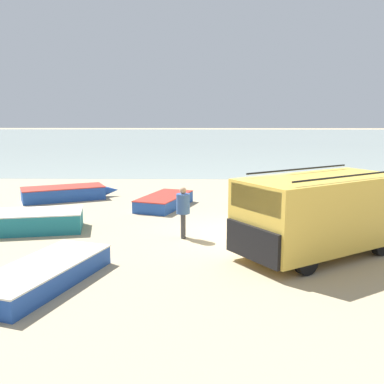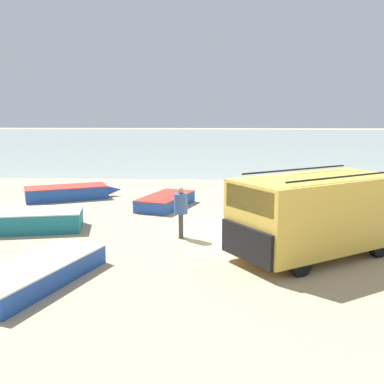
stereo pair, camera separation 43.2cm
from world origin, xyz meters
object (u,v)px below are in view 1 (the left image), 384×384
(fishing_rowboat_4, at_px, (39,276))
(fishing_rowboat_5, at_px, (257,190))
(fishing_rowboat_1, at_px, (11,222))
(fishing_rowboat_2, at_px, (165,201))
(parked_van, at_px, (319,212))
(fisherman_0, at_px, (183,208))
(fishing_rowboat_0, at_px, (66,193))

(fishing_rowboat_4, bearing_deg, fishing_rowboat_5, 168.50)
(fishing_rowboat_1, relative_size, fishing_rowboat_5, 1.38)
(fishing_rowboat_4, distance_m, fishing_rowboat_5, 12.75)
(fishing_rowboat_2, relative_size, fishing_rowboat_5, 1.03)
(parked_van, xyz_separation_m, fishing_rowboat_2, (-4.75, 6.38, -0.97))
(fishing_rowboat_2, bearing_deg, fisherman_0, -150.01)
(fishing_rowboat_2, distance_m, fishing_rowboat_5, 4.69)
(fishing_rowboat_1, bearing_deg, parked_van, 155.22)
(fishing_rowboat_0, xyz_separation_m, fishing_rowboat_4, (2.47, -10.33, -0.05))
(fishing_rowboat_5, bearing_deg, fisherman_0, 177.63)
(fishing_rowboat_4, bearing_deg, fishing_rowboat_0, -148.57)
(fishing_rowboat_2, bearing_deg, fishing_rowboat_0, 91.00)
(fisherman_0, bearing_deg, fishing_rowboat_1, -11.46)
(fisherman_0, bearing_deg, fishing_rowboat_0, -53.82)
(fishing_rowboat_0, distance_m, fishing_rowboat_2, 4.86)
(fishing_rowboat_0, distance_m, fisherman_0, 8.38)
(fishing_rowboat_2, xyz_separation_m, fisherman_0, (0.94, -4.75, 0.72))
(fishing_rowboat_1, distance_m, fisherman_0, 5.77)
(fishing_rowboat_4, bearing_deg, fishing_rowboat_1, -132.93)
(fishing_rowboat_0, bearing_deg, fishing_rowboat_1, -116.46)
(fishing_rowboat_0, relative_size, fishing_rowboat_1, 0.83)
(parked_van, relative_size, fishing_rowboat_1, 0.98)
(parked_van, height_order, fishing_rowboat_1, parked_van)
(parked_van, relative_size, fisherman_0, 3.15)
(fishing_rowboat_0, bearing_deg, parked_van, -65.05)
(parked_van, height_order, fishing_rowboat_5, parked_van)
(fishing_rowboat_1, bearing_deg, fishing_rowboat_4, 107.41)
(fishing_rowboat_1, relative_size, fisherman_0, 3.22)
(fishing_rowboat_0, xyz_separation_m, fishing_rowboat_5, (8.75, 0.76, 0.02))
(parked_van, height_order, fishing_rowboat_2, parked_van)
(fishing_rowboat_5, xyz_separation_m, fisherman_0, (-3.17, -6.99, 0.65))
(fishing_rowboat_2, xyz_separation_m, fishing_rowboat_5, (4.12, 2.24, 0.07))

